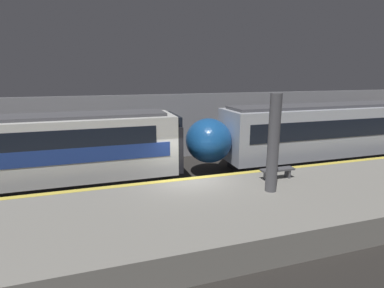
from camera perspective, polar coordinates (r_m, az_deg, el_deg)
ground_plane at (r=13.47m, az=-0.34°, el=-10.38°), size 120.00×120.00×0.00m
platform at (r=10.96m, az=3.93°, el=-13.34°), size 40.00×5.38×1.01m
station_rear_barrier at (r=19.25m, az=-6.36°, el=3.22°), size 50.00×0.15×4.14m
support_pillar_near at (r=11.52m, az=15.24°, el=0.05°), size 0.43×0.43×3.73m
train_modern at (r=19.70m, az=23.52°, el=1.83°), size 16.33×2.90×3.64m
platform_bench at (r=13.36m, az=15.95°, el=-4.98°), size 1.50×0.40×0.45m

